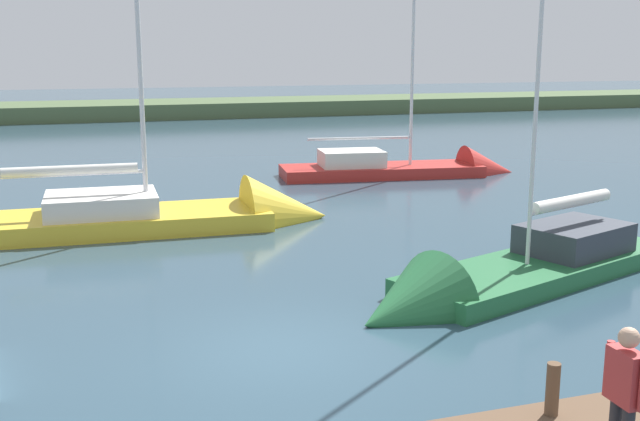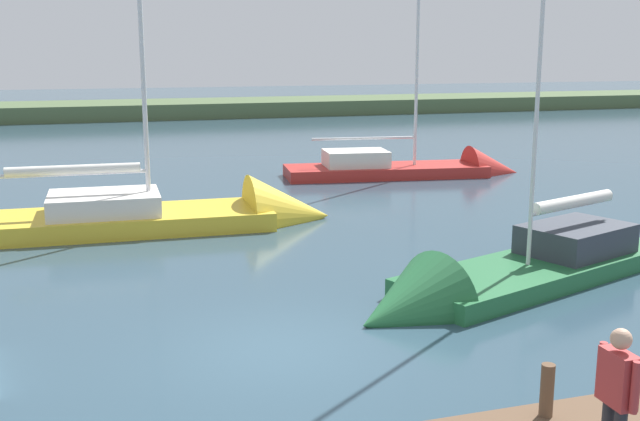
{
  "view_description": "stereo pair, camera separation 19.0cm",
  "coord_description": "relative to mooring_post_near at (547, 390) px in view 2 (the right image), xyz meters",
  "views": [
    {
      "loc": [
        3.37,
        12.47,
        5.25
      ],
      "look_at": [
        -1.8,
        -3.25,
        1.79
      ],
      "focal_mm": 43.06,
      "sensor_mm": 36.0,
      "label": 1
    },
    {
      "loc": [
        3.19,
        12.52,
        5.25
      ],
      "look_at": [
        -1.8,
        -3.25,
        1.79
      ],
      "focal_mm": 43.06,
      "sensor_mm": 36.0,
      "label": 2
    }
  ],
  "objects": [
    {
      "name": "sailboat_near_dock",
      "position": [
        -3.06,
        -6.42,
        -0.74
      ],
      "size": [
        9.66,
        5.35,
        11.83
      ],
      "rotation": [
        0.0,
        0.0,
        0.35
      ],
      "color": "#236638",
      "rests_on": "ground_plane"
    },
    {
      "name": "sailboat_mid_channel",
      "position": [
        2.38,
        -14.9,
        -0.73
      ],
      "size": [
        10.72,
        3.19,
        10.54
      ],
      "rotation": [
        0.0,
        0.0,
        3.11
      ],
      "color": "gold",
      "rests_on": "ground_plane"
    },
    {
      "name": "ground_plane",
      "position": [
        2.43,
        -4.57,
        -0.91
      ],
      "size": [
        200.0,
        200.0,
        0.0
      ],
      "primitive_type": "plane",
      "color": "#2D4756"
    },
    {
      "name": "sailboat_far_right",
      "position": [
        -8.38,
        -21.64,
        -0.81
      ],
      "size": [
        10.41,
        3.74,
        12.23
      ],
      "rotation": [
        0.0,
        0.0,
        3.01
      ],
      "color": "#B22823",
      "rests_on": "ground_plane"
    },
    {
      "name": "person_on_dock",
      "position": [
        0.14,
        1.46,
        0.66
      ],
      "size": [
        0.24,
        0.66,
        1.75
      ],
      "rotation": [
        0.0,
        0.0,
        6.25
      ],
      "color": "#28282D",
      "rests_on": "dock_pier"
    },
    {
      "name": "mooring_post_near",
      "position": [
        0.0,
        0.0,
        0.0
      ],
      "size": [
        0.18,
        0.18,
        0.72
      ],
      "primitive_type": "cylinder",
      "color": "brown",
      "rests_on": "dock_pier"
    },
    {
      "name": "far_shoreline",
      "position": [
        2.43,
        -55.19,
        -0.91
      ],
      "size": [
        180.0,
        8.0,
        2.4
      ],
      "primitive_type": "cube",
      "color": "#4C603D",
      "rests_on": "ground_plane"
    }
  ]
}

